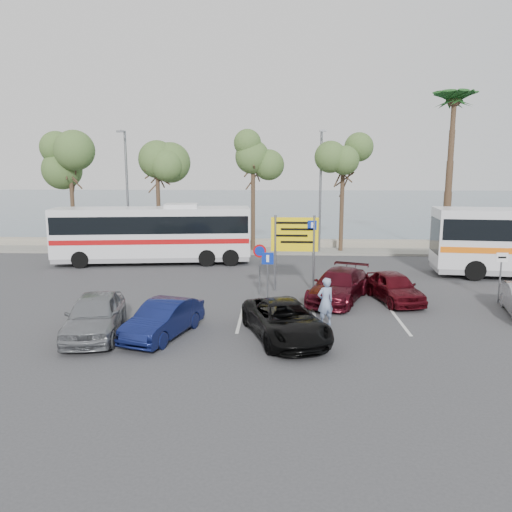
{
  "coord_description": "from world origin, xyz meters",
  "views": [
    {
      "loc": [
        0.25,
        -19.9,
        5.82
      ],
      "look_at": [
        -0.8,
        3.0,
        1.7
      ],
      "focal_mm": 35.0,
      "sensor_mm": 36.0,
      "label": 1
    }
  ],
  "objects_px": {
    "car_maroon": "(339,286)",
    "street_lamp_left": "(127,185)",
    "suv_black": "(285,320)",
    "pedestrian_far": "(482,261)",
    "street_lamp_right": "(321,185)",
    "car_blue": "(163,319)",
    "car_red": "(394,287)",
    "car_silver_a": "(95,315)",
    "coach_bus_left": "(153,236)",
    "pedestrian_near": "(325,302)",
    "direction_sign": "(295,240)"
  },
  "relations": [
    {
      "from": "street_lamp_right",
      "to": "pedestrian_near",
      "type": "relative_size",
      "value": 4.42
    },
    {
      "from": "direction_sign",
      "to": "car_maroon",
      "type": "xyz_separation_m",
      "value": [
        1.9,
        -1.7,
        -1.75
      ]
    },
    {
      "from": "car_maroon",
      "to": "street_lamp_left",
      "type": "bearing_deg",
      "value": 159.31
    },
    {
      "from": "coach_bus_left",
      "to": "suv_black",
      "type": "xyz_separation_m",
      "value": [
        7.83,
        -13.11,
        -1.04
      ]
    },
    {
      "from": "street_lamp_right",
      "to": "car_silver_a",
      "type": "height_order",
      "value": "street_lamp_right"
    },
    {
      "from": "car_red",
      "to": "suv_black",
      "type": "xyz_separation_m",
      "value": [
        -4.8,
        -5.0,
        -0.01
      ]
    },
    {
      "from": "street_lamp_right",
      "to": "suv_black",
      "type": "height_order",
      "value": "street_lamp_right"
    },
    {
      "from": "car_silver_a",
      "to": "car_red",
      "type": "distance_m",
      "value": 12.46
    },
    {
      "from": "street_lamp_left",
      "to": "car_blue",
      "type": "height_order",
      "value": "street_lamp_left"
    },
    {
      "from": "car_blue",
      "to": "suv_black",
      "type": "relative_size",
      "value": 0.83
    },
    {
      "from": "street_lamp_left",
      "to": "pedestrian_far",
      "type": "xyz_separation_m",
      "value": [
        21.0,
        -7.02,
        -3.7
      ]
    },
    {
      "from": "street_lamp_left",
      "to": "car_red",
      "type": "bearing_deg",
      "value": -38.15
    },
    {
      "from": "direction_sign",
      "to": "car_blue",
      "type": "xyz_separation_m",
      "value": [
        -4.71,
        -6.7,
        -1.8
      ]
    },
    {
      "from": "street_lamp_right",
      "to": "suv_black",
      "type": "bearing_deg",
      "value": -98.36
    },
    {
      "from": "coach_bus_left",
      "to": "car_red",
      "type": "xyz_separation_m",
      "value": [
        12.63,
        -8.11,
        -1.03
      ]
    },
    {
      "from": "direction_sign",
      "to": "car_silver_a",
      "type": "bearing_deg",
      "value": -136.73
    },
    {
      "from": "street_lamp_right",
      "to": "suv_black",
      "type": "distance_m",
      "value": 17.65
    },
    {
      "from": "direction_sign",
      "to": "car_blue",
      "type": "height_order",
      "value": "direction_sign"
    },
    {
      "from": "car_maroon",
      "to": "car_blue",
      "type": "bearing_deg",
      "value": -120.61
    },
    {
      "from": "car_blue",
      "to": "car_red",
      "type": "relative_size",
      "value": 0.99
    },
    {
      "from": "street_lamp_left",
      "to": "car_red",
      "type": "xyz_separation_m",
      "value": [
        15.3,
        -12.02,
        -3.94
      ]
    },
    {
      "from": "street_lamp_left",
      "to": "suv_black",
      "type": "bearing_deg",
      "value": -58.33
    },
    {
      "from": "street_lamp_right",
      "to": "car_red",
      "type": "distance_m",
      "value": 12.86
    },
    {
      "from": "street_lamp_left",
      "to": "car_maroon",
      "type": "bearing_deg",
      "value": -42.98
    },
    {
      "from": "car_blue",
      "to": "suv_black",
      "type": "bearing_deg",
      "value": 17.36
    },
    {
      "from": "street_lamp_left",
      "to": "car_blue",
      "type": "xyz_separation_m",
      "value": [
        6.29,
        -17.02,
        -3.97
      ]
    },
    {
      "from": "coach_bus_left",
      "to": "pedestrian_near",
      "type": "relative_size",
      "value": 6.53
    },
    {
      "from": "car_red",
      "to": "suv_black",
      "type": "distance_m",
      "value": 6.93
    },
    {
      "from": "car_silver_a",
      "to": "car_maroon",
      "type": "relative_size",
      "value": 0.92
    },
    {
      "from": "street_lamp_right",
      "to": "pedestrian_far",
      "type": "relative_size",
      "value": 4.46
    },
    {
      "from": "suv_black",
      "to": "pedestrian_far",
      "type": "distance_m",
      "value": 14.5
    },
    {
      "from": "car_silver_a",
      "to": "suv_black",
      "type": "relative_size",
      "value": 0.94
    },
    {
      "from": "car_maroon",
      "to": "suv_black",
      "type": "xyz_separation_m",
      "value": [
        -2.4,
        -5.0,
        -0.04
      ]
    },
    {
      "from": "suv_black",
      "to": "car_silver_a",
      "type": "bearing_deg",
      "value": 162.29
    },
    {
      "from": "direction_sign",
      "to": "car_silver_a",
      "type": "relative_size",
      "value": 0.83
    },
    {
      "from": "car_blue",
      "to": "car_maroon",
      "type": "xyz_separation_m",
      "value": [
        6.61,
        5.0,
        0.06
      ]
    },
    {
      "from": "street_lamp_left",
      "to": "car_silver_a",
      "type": "xyz_separation_m",
      "value": [
        3.89,
        -17.02,
        -3.86
      ]
    },
    {
      "from": "car_silver_a",
      "to": "car_maroon",
      "type": "bearing_deg",
      "value": 19.64
    },
    {
      "from": "car_red",
      "to": "coach_bus_left",
      "type": "bearing_deg",
      "value": 135.37
    },
    {
      "from": "street_lamp_right",
      "to": "direction_sign",
      "type": "height_order",
      "value": "street_lamp_right"
    },
    {
      "from": "car_maroon",
      "to": "car_red",
      "type": "distance_m",
      "value": 2.4
    },
    {
      "from": "car_silver_a",
      "to": "street_lamp_left",
      "type": "bearing_deg",
      "value": 93.49
    },
    {
      "from": "street_lamp_left",
      "to": "car_maroon",
      "type": "relative_size",
      "value": 1.7
    },
    {
      "from": "street_lamp_right",
      "to": "pedestrian_far",
      "type": "height_order",
      "value": "street_lamp_right"
    },
    {
      "from": "coach_bus_left",
      "to": "car_silver_a",
      "type": "height_order",
      "value": "coach_bus_left"
    },
    {
      "from": "car_silver_a",
      "to": "car_blue",
      "type": "height_order",
      "value": "car_silver_a"
    },
    {
      "from": "car_blue",
      "to": "pedestrian_far",
      "type": "height_order",
      "value": "pedestrian_far"
    },
    {
      "from": "pedestrian_far",
      "to": "car_maroon",
      "type": "bearing_deg",
      "value": 122.92
    },
    {
      "from": "coach_bus_left",
      "to": "suv_black",
      "type": "bearing_deg",
      "value": -59.13
    },
    {
      "from": "coach_bus_left",
      "to": "suv_black",
      "type": "relative_size",
      "value": 2.57
    }
  ]
}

